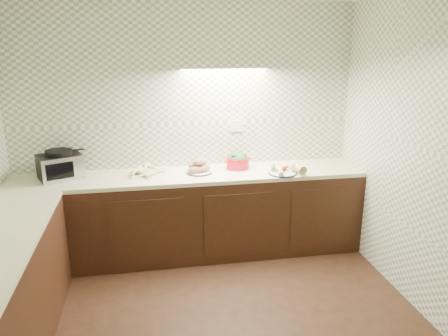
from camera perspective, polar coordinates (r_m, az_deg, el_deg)
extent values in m
cube|color=gray|center=(4.64, -4.98, 4.97)|extent=(3.60, 0.05, 2.60)
cube|color=gray|center=(3.63, 27.18, -0.23)|extent=(0.05, 3.60, 2.60)
cube|color=beige|center=(4.73, 1.68, 5.50)|extent=(0.13, 0.01, 0.12)
cube|color=black|center=(4.64, -4.39, -6.30)|extent=(3.60, 0.60, 0.86)
cube|color=beige|center=(4.48, -4.51, -1.00)|extent=(3.60, 0.60, 0.04)
cube|color=black|center=(4.59, -20.62, 0.19)|extent=(0.48, 0.43, 0.24)
cube|color=#B7B8BD|center=(4.45, -20.16, -0.28)|extent=(0.37, 0.17, 0.24)
cube|color=black|center=(4.45, -20.16, -0.28)|extent=(0.24, 0.11, 0.16)
cylinder|color=black|center=(4.55, -20.81, 1.90)|extent=(0.34, 0.34, 0.04)
cone|color=beige|center=(4.53, -9.25, -0.42)|extent=(0.08, 0.22, 0.05)
cone|color=beige|center=(4.52, -8.61, -0.40)|extent=(0.07, 0.21, 0.05)
cone|color=beige|center=(4.56, -9.32, -0.26)|extent=(0.13, 0.19, 0.05)
cone|color=beige|center=(4.51, -11.87, -0.59)|extent=(0.11, 0.22, 0.05)
cone|color=beige|center=(4.47, -9.55, -0.67)|extent=(0.15, 0.23, 0.04)
cone|color=beige|center=(4.56, -9.11, -0.24)|extent=(0.13, 0.20, 0.05)
cone|color=beige|center=(4.56, -10.77, -0.36)|extent=(0.10, 0.20, 0.05)
cone|color=beige|center=(4.53, -11.42, -0.53)|extent=(0.08, 0.22, 0.04)
cone|color=beige|center=(4.42, -8.60, -0.50)|extent=(0.08, 0.22, 0.04)
cone|color=beige|center=(4.55, -11.44, -0.19)|extent=(0.08, 0.21, 0.04)
cone|color=beige|center=(4.55, -9.36, 0.09)|extent=(0.10, 0.24, 0.05)
cone|color=beige|center=(4.58, -10.73, -0.06)|extent=(0.15, 0.18, 0.04)
cylinder|color=#131739|center=(4.49, -3.26, -0.58)|extent=(0.26, 0.26, 0.01)
cylinder|color=silver|center=(4.49, -3.26, -0.56)|extent=(0.25, 0.25, 0.02)
ellipsoid|color=#B1655D|center=(4.44, -3.78, -0.22)|extent=(0.16, 0.13, 0.07)
ellipsoid|color=#B1655D|center=(4.48, -2.56, -0.04)|extent=(0.16, 0.13, 0.07)
ellipsoid|color=#B1655D|center=(4.52, -3.57, 0.10)|extent=(0.16, 0.13, 0.07)
ellipsoid|color=#B1655D|center=(4.47, -3.88, 0.43)|extent=(0.16, 0.13, 0.07)
ellipsoid|color=#B1655D|center=(4.52, -3.10, 0.61)|extent=(0.16, 0.13, 0.07)
ellipsoid|color=#B1655D|center=(4.45, -3.22, 0.80)|extent=(0.16, 0.13, 0.07)
ellipsoid|color=#B1655D|center=(4.48, -3.19, 0.98)|extent=(0.16, 0.13, 0.07)
cylinder|color=black|center=(4.60, -3.12, 0.11)|extent=(0.14, 0.14, 0.05)
sphere|color=maroon|center=(4.59, -3.30, 0.61)|extent=(0.07, 0.07, 0.07)
sphere|color=beige|center=(4.61, -2.79, 0.55)|extent=(0.04, 0.04, 0.04)
cylinder|color=red|center=(4.63, 1.81, 0.69)|extent=(0.31, 0.31, 0.12)
cube|color=red|center=(4.56, 0.35, 0.87)|extent=(0.05, 0.06, 0.02)
cube|color=red|center=(4.69, 3.23, 1.32)|extent=(0.05, 0.06, 0.02)
ellipsoid|color=#2D7134|center=(4.62, 1.81, 1.27)|extent=(0.22, 0.22, 0.12)
cylinder|color=#131739|center=(4.50, 7.63, -0.67)|extent=(0.29, 0.29, 0.01)
cylinder|color=silver|center=(4.50, 7.63, -0.65)|extent=(0.28, 0.28, 0.02)
cone|color=#C54C17|center=(4.50, 6.97, -0.29)|extent=(0.16, 0.10, 0.03)
cone|color=#C54C17|center=(4.50, 7.36, -0.31)|extent=(0.17, 0.10, 0.03)
cone|color=#C54C17|center=(4.53, 7.49, -0.19)|extent=(0.12, 0.16, 0.03)
cone|color=#C54C17|center=(4.52, 7.07, 0.01)|extent=(0.14, 0.14, 0.03)
cylinder|color=white|center=(4.44, 7.40, -0.48)|extent=(0.09, 0.19, 0.05)
cylinder|color=#498839|center=(4.56, 6.46, 0.02)|extent=(0.08, 0.12, 0.05)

